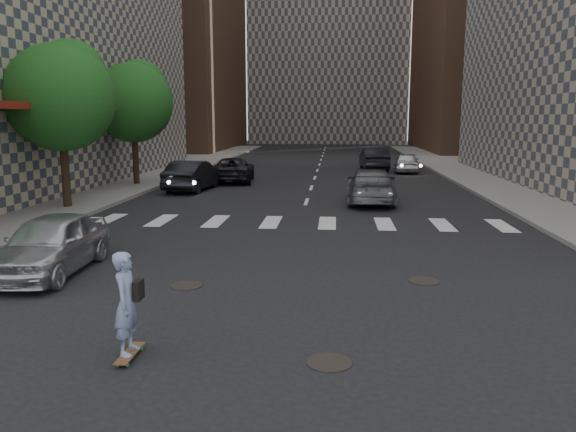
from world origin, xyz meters
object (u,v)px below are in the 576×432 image
object	(u,v)px
traffic_car_d	(407,162)
tree_c	(135,99)
tree_b	(63,92)
skateboarder	(128,303)
silver_sedan	(51,244)
traffic_car_a	(193,175)
traffic_car_e	(374,158)
traffic_car_b	(371,186)
traffic_car_c	(233,170)

from	to	relation	value
traffic_car_d	tree_c	bearing A→B (deg)	36.63
tree_b	skateboarder	size ratio (longest dim) A/B	3.89
silver_sedan	traffic_car_a	world-z (taller)	traffic_car_a
tree_c	traffic_car_e	bearing A→B (deg)	38.73
tree_c	traffic_car_d	bearing A→B (deg)	29.69
tree_c	skateboarder	bearing A→B (deg)	-70.78
traffic_car_a	traffic_car_d	bearing A→B (deg)	-132.87
skateboarder	traffic_car_d	world-z (taller)	skateboarder
tree_b	traffic_car_b	bearing A→B (deg)	13.11
tree_c	silver_sedan	world-z (taller)	tree_c
tree_c	traffic_car_e	size ratio (longest dim) A/B	1.36
skateboarder	traffic_car_c	bearing A→B (deg)	96.76
skateboarder	silver_sedan	bearing A→B (deg)	128.47
silver_sedan	traffic_car_e	bearing A→B (deg)	68.90
silver_sedan	traffic_car_e	world-z (taller)	traffic_car_e
tree_b	traffic_car_b	size ratio (longest dim) A/B	1.29
tree_c	traffic_car_e	distance (m)	17.67
traffic_car_e	traffic_car_c	bearing A→B (deg)	41.20
tree_c	traffic_car_b	world-z (taller)	tree_c
tree_b	traffic_car_a	distance (m)	8.21
tree_c	skateboarder	distance (m)	23.30
traffic_car_a	tree_c	bearing A→B (deg)	-19.46
traffic_car_b	traffic_car_d	distance (m)	14.37
traffic_car_d	traffic_car_b	bearing A→B (deg)	83.85
traffic_car_d	traffic_car_c	bearing A→B (deg)	38.15
tree_c	traffic_car_d	size ratio (longest dim) A/B	1.65
tree_b	traffic_car_e	distance (m)	23.42
tree_c	silver_sedan	size ratio (longest dim) A/B	1.58
tree_b	traffic_car_e	xyz separation A→B (m)	(13.45, 18.79, -3.85)
silver_sedan	skateboarder	bearing A→B (deg)	-54.00
traffic_car_a	traffic_car_b	distance (m)	9.48
traffic_car_b	traffic_car_c	bearing A→B (deg)	-42.27
tree_b	silver_sedan	bearing A→B (deg)	-66.60
skateboarder	traffic_car_d	distance (m)	31.60
traffic_car_b	traffic_car_e	world-z (taller)	traffic_car_e
traffic_car_a	traffic_car_b	bearing A→B (deg)	164.52
traffic_car_a	traffic_car_c	bearing A→B (deg)	-102.05
silver_sedan	traffic_car_e	distance (m)	29.50
silver_sedan	traffic_car_b	bearing A→B (deg)	52.90
tree_c	traffic_car_b	size ratio (longest dim) A/B	1.29
silver_sedan	traffic_car_c	distance (m)	19.50
skateboarder	traffic_car_b	size ratio (longest dim) A/B	0.33
skateboarder	silver_sedan	world-z (taller)	skateboarder
tree_c	traffic_car_c	world-z (taller)	tree_c
silver_sedan	traffic_car_c	xyz separation A→B (m)	(0.83, 19.48, -0.01)
traffic_car_c	traffic_car_d	xyz separation A→B (m)	(10.76, 6.52, -0.02)
tree_c	traffic_car_a	world-z (taller)	tree_c
traffic_car_d	traffic_car_e	world-z (taller)	traffic_car_e
tree_b	silver_sedan	distance (m)	10.71
traffic_car_a	traffic_car_b	xyz separation A→B (m)	(8.81, -3.48, -0.02)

